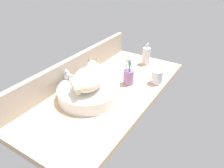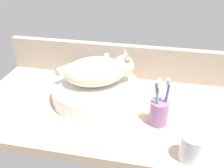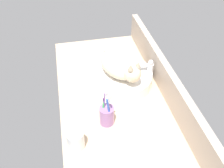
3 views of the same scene
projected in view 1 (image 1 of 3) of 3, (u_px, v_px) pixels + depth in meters
The scene contains 8 objects.
ground_plane at pixel (107, 93), 138.46cm from camera, with size 123.39×57.24×4.00cm, color #D1B28E.
backsplash_panel at pixel (74, 68), 145.58cm from camera, with size 123.39×3.60×16.21cm, color #AD9E8E.
sink_basin at pixel (89, 92), 128.45cm from camera, with size 36.48×36.48×7.30cm, color white.
cat at pixel (89, 77), 124.80cm from camera, with size 31.10×25.08×14.00cm.
faucet at pixel (69, 79), 134.70cm from camera, with size 3.60×11.85×13.60cm.
soap_dispenser at pixel (146, 56), 167.15cm from camera, with size 5.95×5.95×16.32cm.
toothbrush_cup at pixel (129, 76), 141.73cm from camera, with size 6.78×6.78×18.71cm.
water_glass at pixel (157, 78), 143.20cm from camera, with size 7.33×7.33×9.05cm.
Camera 1 is at (-96.62, -64.41, 73.69)cm, focal length 35.00 mm.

